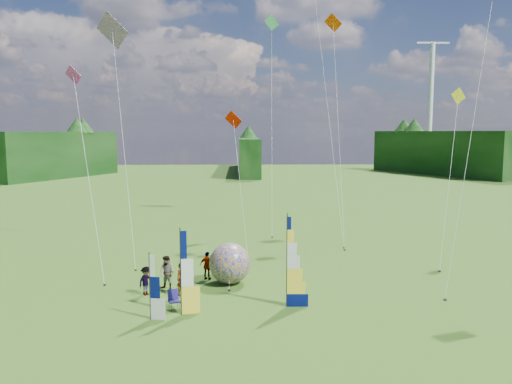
{
  "coord_description": "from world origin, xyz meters",
  "views": [
    {
      "loc": [
        -1.78,
        -20.81,
        8.48
      ],
      "look_at": [
        -1.0,
        4.0,
        5.5
      ],
      "focal_mm": 35.0,
      "sensor_mm": 36.0,
      "label": 1
    }
  ],
  "objects_px": {
    "side_banner_far": "(150,287)",
    "spectator_b": "(167,273)",
    "feather_banner_main": "(287,262)",
    "spectator_c": "(146,281)",
    "side_banner_left": "(181,273)",
    "camp_chair": "(174,300)",
    "spectator_a": "(182,279)",
    "bol_inflatable": "(230,263)",
    "spectator_d": "(207,266)",
    "kite_whale": "(328,96)"
  },
  "relations": [
    {
      "from": "feather_banner_main",
      "to": "side_banner_left",
      "type": "distance_m",
      "value": 5.1
    },
    {
      "from": "spectator_b",
      "to": "feather_banner_main",
      "type": "bearing_deg",
      "value": 0.61
    },
    {
      "from": "spectator_b",
      "to": "kite_whale",
      "type": "height_order",
      "value": "kite_whale"
    },
    {
      "from": "side_banner_far",
      "to": "spectator_c",
      "type": "xyz_separation_m",
      "value": [
        -0.84,
        3.5,
        -0.75
      ]
    },
    {
      "from": "bol_inflatable",
      "to": "spectator_a",
      "type": "distance_m",
      "value": 3.16
    },
    {
      "from": "spectator_b",
      "to": "kite_whale",
      "type": "bearing_deg",
      "value": 78.33
    },
    {
      "from": "side_banner_left",
      "to": "camp_chair",
      "type": "xyz_separation_m",
      "value": [
        -0.42,
        0.68,
        -1.52
      ]
    },
    {
      "from": "side_banner_left",
      "to": "spectator_d",
      "type": "relative_size",
      "value": 2.42
    },
    {
      "from": "side_banner_far",
      "to": "camp_chair",
      "type": "height_order",
      "value": "side_banner_far"
    },
    {
      "from": "side_banner_far",
      "to": "kite_whale",
      "type": "bearing_deg",
      "value": 71.6
    },
    {
      "from": "bol_inflatable",
      "to": "spectator_d",
      "type": "height_order",
      "value": "bol_inflatable"
    },
    {
      "from": "side_banner_left",
      "to": "bol_inflatable",
      "type": "xyz_separation_m",
      "value": [
        2.16,
        4.79,
        -0.83
      ]
    },
    {
      "from": "bol_inflatable",
      "to": "kite_whale",
      "type": "bearing_deg",
      "value": 60.4
    },
    {
      "from": "spectator_a",
      "to": "kite_whale",
      "type": "bearing_deg",
      "value": 22.25
    },
    {
      "from": "spectator_d",
      "to": "kite_whale",
      "type": "height_order",
      "value": "kite_whale"
    },
    {
      "from": "spectator_c",
      "to": "camp_chair",
      "type": "bearing_deg",
      "value": -108.32
    },
    {
      "from": "spectator_b",
      "to": "spectator_c",
      "type": "bearing_deg",
      "value": -111.95
    },
    {
      "from": "bol_inflatable",
      "to": "spectator_b",
      "type": "xyz_separation_m",
      "value": [
        -3.37,
        -0.98,
        -0.24
      ]
    },
    {
      "from": "feather_banner_main",
      "to": "spectator_a",
      "type": "relative_size",
      "value": 2.58
    },
    {
      "from": "spectator_c",
      "to": "side_banner_far",
      "type": "bearing_deg",
      "value": -132.96
    },
    {
      "from": "spectator_d",
      "to": "kite_whale",
      "type": "xyz_separation_m",
      "value": [
        9.05,
        12.91,
        10.58
      ]
    },
    {
      "from": "feather_banner_main",
      "to": "camp_chair",
      "type": "xyz_separation_m",
      "value": [
        -5.43,
        -0.23,
        -1.75
      ]
    },
    {
      "from": "spectator_a",
      "to": "bol_inflatable",
      "type": "bearing_deg",
      "value": 4.43
    },
    {
      "from": "side_banner_left",
      "to": "spectator_c",
      "type": "relative_size",
      "value": 2.63
    },
    {
      "from": "feather_banner_main",
      "to": "spectator_c",
      "type": "bearing_deg",
      "value": 165.88
    },
    {
      "from": "side_banner_left",
      "to": "spectator_c",
      "type": "height_order",
      "value": "side_banner_left"
    },
    {
      "from": "side_banner_far",
      "to": "spectator_d",
      "type": "height_order",
      "value": "side_banner_far"
    },
    {
      "from": "side_banner_far",
      "to": "bol_inflatable",
      "type": "distance_m",
      "value": 6.41
    },
    {
      "from": "spectator_a",
      "to": "spectator_d",
      "type": "height_order",
      "value": "spectator_a"
    },
    {
      "from": "side_banner_left",
      "to": "spectator_c",
      "type": "xyz_separation_m",
      "value": [
        -2.17,
        2.92,
        -1.24
      ]
    },
    {
      "from": "spectator_b",
      "to": "camp_chair",
      "type": "relative_size",
      "value": 1.93
    },
    {
      "from": "spectator_c",
      "to": "kite_whale",
      "type": "xyz_separation_m",
      "value": [
        12.09,
        15.52,
        10.64
      ]
    },
    {
      "from": "spectator_a",
      "to": "spectator_d",
      "type": "distance_m",
      "value": 2.96
    },
    {
      "from": "side_banner_left",
      "to": "spectator_a",
      "type": "distance_m",
      "value": 3.04
    },
    {
      "from": "bol_inflatable",
      "to": "side_banner_far",
      "type": "bearing_deg",
      "value": -123.05
    },
    {
      "from": "feather_banner_main",
      "to": "side_banner_left",
      "type": "relative_size",
      "value": 1.12
    },
    {
      "from": "spectator_c",
      "to": "bol_inflatable",
      "type": "bearing_deg",
      "value": -33.14
    },
    {
      "from": "side_banner_left",
      "to": "bol_inflatable",
      "type": "height_order",
      "value": "side_banner_left"
    },
    {
      "from": "side_banner_left",
      "to": "spectator_b",
      "type": "xyz_separation_m",
      "value": [
        -1.2,
        3.8,
        -1.07
      ]
    },
    {
      "from": "side_banner_left",
      "to": "side_banner_far",
      "type": "bearing_deg",
      "value": -164.37
    },
    {
      "from": "side_banner_far",
      "to": "spectator_b",
      "type": "distance_m",
      "value": 4.43
    },
    {
      "from": "side_banner_left",
      "to": "spectator_a",
      "type": "height_order",
      "value": "side_banner_left"
    },
    {
      "from": "spectator_d",
      "to": "kite_whale",
      "type": "relative_size",
      "value": 0.07
    },
    {
      "from": "spectator_b",
      "to": "camp_chair",
      "type": "height_order",
      "value": "spectator_b"
    },
    {
      "from": "spectator_a",
      "to": "camp_chair",
      "type": "relative_size",
      "value": 1.8
    },
    {
      "from": "feather_banner_main",
      "to": "spectator_b",
      "type": "height_order",
      "value": "feather_banner_main"
    },
    {
      "from": "spectator_a",
      "to": "spectator_d",
      "type": "xyz_separation_m",
      "value": [
        1.14,
        2.73,
        -0.04
      ]
    },
    {
      "from": "spectator_a",
      "to": "spectator_b",
      "type": "distance_m",
      "value": 1.36
    },
    {
      "from": "camp_chair",
      "to": "spectator_b",
      "type": "bearing_deg",
      "value": 81.3
    },
    {
      "from": "feather_banner_main",
      "to": "spectator_d",
      "type": "xyz_separation_m",
      "value": [
        -4.15,
        4.62,
        -1.41
      ]
    }
  ]
}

